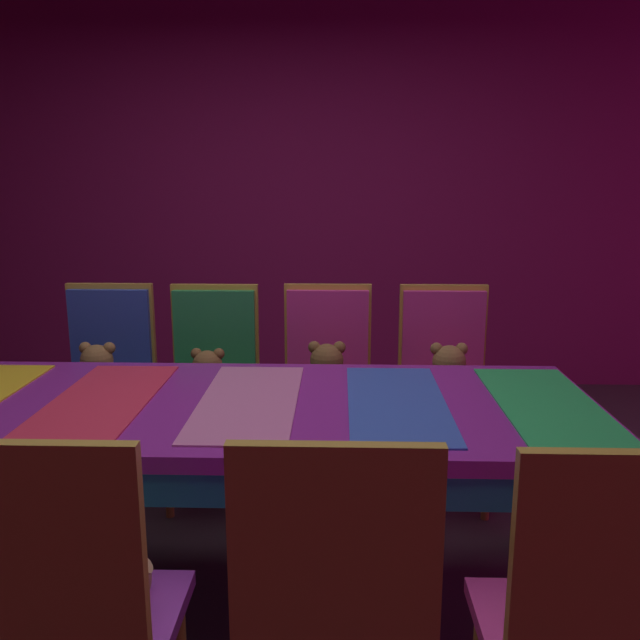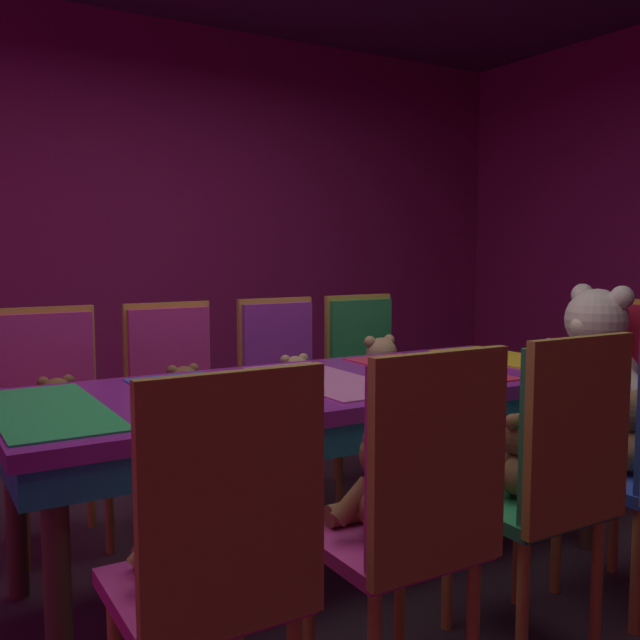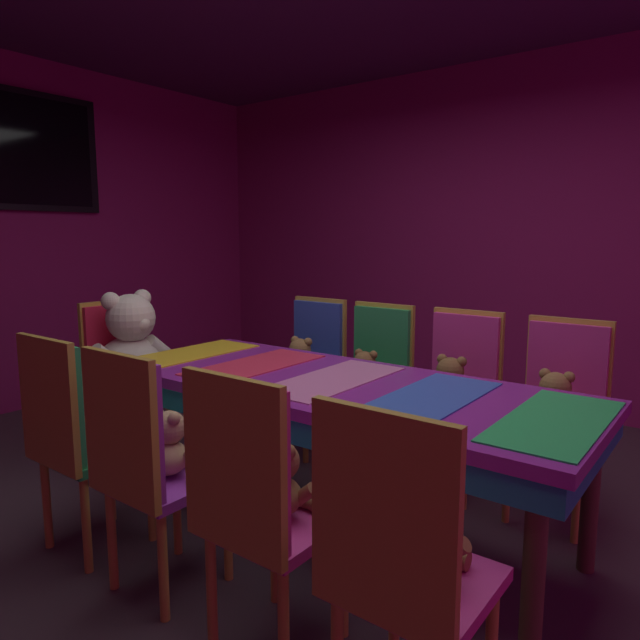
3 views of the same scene
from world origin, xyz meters
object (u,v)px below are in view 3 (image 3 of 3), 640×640
object	(u,v)px
teddy_left_0	(422,536)
chair_right_2	(377,368)
teddy_left_3	(99,416)
teddy_right_3	(299,363)
teddy_left_2	(171,447)
chair_right_3	(313,357)
teddy_right_1	(449,388)
king_teddy_bear	(133,347)
teddy_right_0	(554,406)
chair_left_1	(252,491)
banquet_table	(333,398)
chair_left_3	(68,425)
chair_left_0	(396,549)
teddy_right_2	(364,376)
chair_right_0	(562,397)
chair_left_2	(140,452)
chair_right_1	(460,380)
throne_chair	(118,362)
teddy_left_1	(281,483)

from	to	relation	value
teddy_left_0	chair_right_2	distance (m)	1.92
teddy_left_3	teddy_right_3	xyz separation A→B (m)	(1.42, 0.01, -0.01)
teddy_left_2	chair_right_3	size ratio (longest dim) A/B	0.29
teddy_right_1	king_teddy_bear	distance (m)	1.92
teddy_right_1	teddy_right_0	bearing A→B (deg)	89.91
chair_left_1	chair_right_3	size ratio (longest dim) A/B	1.00
banquet_table	chair_left_3	bearing A→B (deg)	137.65
chair_left_0	teddy_right_1	size ratio (longest dim) A/B	3.10
teddy_right_3	teddy_right_2	bearing A→B (deg)	88.91
teddy_left_0	chair_right_2	size ratio (longest dim) A/B	0.28
banquet_table	teddy_right_1	world-z (taller)	teddy_right_1
banquet_table	teddy_left_3	world-z (taller)	teddy_left_3
chair_right_0	teddy_right_3	world-z (taller)	chair_right_0
banquet_table	chair_left_2	xyz separation A→B (m)	(-0.85, 0.27, -0.06)
chair_left_2	chair_left_3	xyz separation A→B (m)	(0.00, 0.50, 0.00)
chair_right_0	chair_right_1	distance (m)	0.54
banquet_table	chair_right_3	bearing A→B (deg)	42.41
king_teddy_bear	chair_right_3	bearing A→B (deg)	49.01
chair_left_1	chair_right_2	bearing A→B (deg)	18.85
chair_left_2	chair_right_0	xyz separation A→B (m)	(1.72, -1.06, 0.00)
chair_left_3	throne_chair	xyz separation A→B (m)	(0.85, 0.92, 0.00)
chair_left_0	chair_right_1	xyz separation A→B (m)	(1.73, 0.58, 0.00)
teddy_right_3	throne_chair	xyz separation A→B (m)	(-0.71, 0.91, 0.01)
chair_left_2	teddy_right_2	distance (m)	1.56
teddy_right_2	teddy_right_1	bearing A→B (deg)	92.21
chair_left_0	teddy_left_3	distance (m)	1.61
teddy_right_3	chair_right_1	bearing A→B (deg)	98.61
chair_left_3	king_teddy_bear	distance (m)	1.14
chair_left_1	teddy_left_1	bearing A→B (deg)	-0.00
teddy_left_1	teddy_left_2	xyz separation A→B (m)	(-0.01, 0.57, 0.00)
chair_left_1	chair_left_3	bearing A→B (deg)	90.45
king_teddy_bear	throne_chair	bearing A→B (deg)	180.00
teddy_left_0	teddy_left_2	distance (m)	1.10
chair_left_1	throne_chair	distance (m)	2.16
teddy_left_1	chair_right_0	bearing A→B (deg)	-17.40
teddy_left_0	teddy_left_2	world-z (taller)	teddy_left_2
teddy_right_0	king_teddy_bear	xyz separation A→B (m)	(-0.72, 2.32, 0.13)
teddy_left_3	teddy_right_1	bearing A→B (deg)	-35.53
teddy_left_3	teddy_right_0	world-z (taller)	teddy_left_3
banquet_table	teddy_right_1	bearing A→B (deg)	-18.63
teddy_left_1	teddy_left_3	distance (m)	1.07
chair_right_1	teddy_right_3	xyz separation A→B (m)	(-0.16, 1.03, -0.01)
chair_left_2	teddy_right_2	bearing A→B (deg)	0.41
chair_right_0	chair_right_3	size ratio (longest dim) A/B	1.00
banquet_table	teddy_right_0	distance (m)	1.07
chair_right_1	teddy_right_1	size ratio (longest dim) A/B	3.10
chair_right_1	king_teddy_bear	world-z (taller)	king_teddy_bear
teddy_left_0	chair_left_2	xyz separation A→B (m)	(-0.13, 1.10, 0.03)
chair_right_0	teddy_left_3	bearing A→B (deg)	-44.77
chair_right_1	teddy_right_2	bearing A→B (deg)	-72.68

